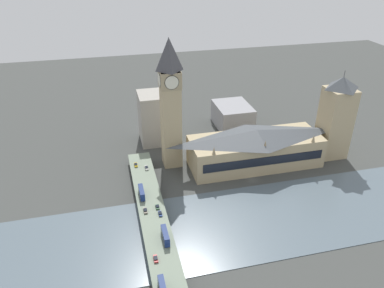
% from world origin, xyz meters
% --- Properties ---
extents(ground_plane, '(600.00, 600.00, 0.00)m').
position_xyz_m(ground_plane, '(0.00, 0.00, 0.00)').
color(ground_plane, '#424442').
extents(river_water, '(57.47, 360.00, 0.30)m').
position_xyz_m(river_water, '(-34.73, 0.00, 0.15)').
color(river_water, slate).
rests_on(river_water, ground_plane).
extents(parliament_hall, '(28.96, 83.03, 24.63)m').
position_xyz_m(parliament_hall, '(17.25, -8.00, 12.24)').
color(parliament_hall, tan).
rests_on(parliament_hall, ground_plane).
extents(clock_tower, '(12.55, 12.55, 80.87)m').
position_xyz_m(clock_tower, '(30.48, 43.19, 43.05)').
color(clock_tower, tan).
rests_on(clock_tower, ground_plane).
extents(victoria_tower, '(16.91, 16.91, 58.27)m').
position_xyz_m(victoria_tower, '(17.31, -61.97, 27.14)').
color(victoria_tower, tan).
rests_on(victoria_tower, ground_plane).
extents(road_bridge, '(146.94, 13.72, 5.71)m').
position_xyz_m(road_bridge, '(-34.73, 63.73, 4.65)').
color(road_bridge, '#5D6A59').
rests_on(road_bridge, ground_plane).
extents(double_decker_bus_lead, '(11.04, 2.53, 4.62)m').
position_xyz_m(double_decker_bus_lead, '(-7.77, 67.30, 8.27)').
color(double_decker_bus_lead, navy).
rests_on(double_decker_bus_lead, road_bridge).
extents(double_decker_bus_mid, '(11.12, 2.54, 4.85)m').
position_xyz_m(double_decker_bus_mid, '(-43.95, 60.84, 8.37)').
color(double_decker_bus_mid, navy).
rests_on(double_decker_bus_mid, road_bridge).
extents(car_northbound_lead, '(3.90, 1.87, 1.35)m').
position_xyz_m(car_northbound_lead, '(-19.80, 60.70, 6.39)').
color(car_northbound_lead, '#2D5638').
rests_on(car_northbound_lead, road_bridge).
extents(car_northbound_mid, '(4.08, 1.75, 1.39)m').
position_xyz_m(car_northbound_mid, '(-25.54, 60.20, 6.40)').
color(car_northbound_mid, navy).
rests_on(car_northbound_mid, road_bridge).
extents(car_northbound_tail, '(4.74, 1.90, 1.37)m').
position_xyz_m(car_northbound_tail, '(24.12, 67.04, 6.42)').
color(car_northbound_tail, gold).
rests_on(car_northbound_tail, road_bridge).
extents(car_southbound_lead, '(4.47, 1.81, 1.43)m').
position_xyz_m(car_southbound_lead, '(-21.41, 67.16, 6.43)').
color(car_southbound_lead, slate).
rests_on(car_southbound_lead, road_bridge).
extents(car_southbound_mid, '(4.38, 1.81, 1.35)m').
position_xyz_m(car_southbound_mid, '(-55.12, 67.12, 6.40)').
color(car_southbound_mid, maroon).
rests_on(car_southbound_mid, road_bridge).
extents(car_southbound_tail, '(4.77, 1.85, 1.37)m').
position_xyz_m(car_southbound_tail, '(19.16, 61.13, 6.42)').
color(car_southbound_tail, silver).
rests_on(car_southbound_tail, road_bridge).
extents(city_block_west, '(31.92, 25.53, 17.31)m').
position_xyz_m(city_block_west, '(74.58, -12.94, 8.66)').
color(city_block_west, '#939399').
rests_on(city_block_west, ground_plane).
extents(city_block_center, '(23.08, 20.05, 35.82)m').
position_xyz_m(city_block_center, '(64.70, 49.15, 17.91)').
color(city_block_center, '#A39E93').
rests_on(city_block_center, ground_plane).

